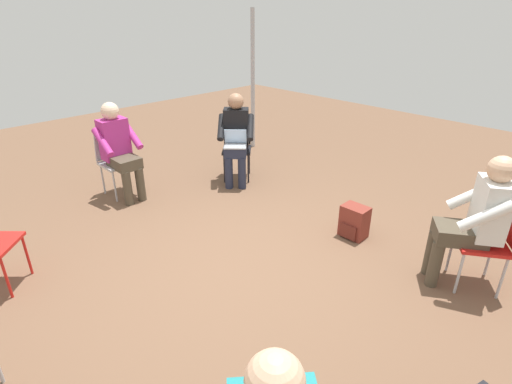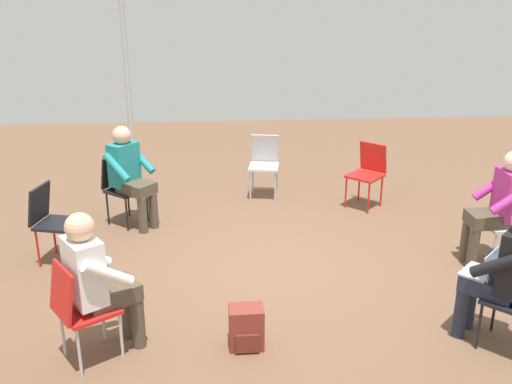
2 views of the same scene
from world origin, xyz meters
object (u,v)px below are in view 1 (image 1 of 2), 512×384
object	(u,v)px
chair_northwest	(237,144)
person_in_magenta	(119,146)
person_in_white	(476,216)
chair_west	(115,158)
backpack_near_laptop_user	(354,223)
person_with_laptop	(236,135)
chair_northeast	(492,238)

from	to	relation	value
chair_northwest	person_in_magenta	size ratio (longest dim) A/B	0.69
chair_northwest	person_in_white	bearing A→B (deg)	131.57
chair_west	backpack_near_laptop_user	world-z (taller)	chair_west
person_with_laptop	person_in_white	xyz separation A→B (m)	(3.19, -0.11, 0.00)
person_in_white	backpack_near_laptop_user	distance (m)	1.26
person_with_laptop	backpack_near_laptop_user	bearing A→B (deg)	132.47
chair_west	chair_northwest	distance (m)	1.68
chair_northeast	person_with_laptop	size ratio (longest dim) A/B	0.69
person_in_magenta	person_in_white	world-z (taller)	same
chair_west	person_in_white	xyz separation A→B (m)	(4.01, 1.30, 0.20)
person_in_white	chair_northwest	bearing A→B (deg)	52.33
backpack_near_laptop_user	person_in_magenta	bearing A→B (deg)	-154.35
person_in_magenta	person_in_white	bearing A→B (deg)	108.61
chair_northwest	chair_northeast	world-z (taller)	same
chair_northeast	person_in_magenta	size ratio (longest dim) A/B	0.69
chair_west	backpack_near_laptop_user	xyz separation A→B (m)	(2.87, 1.30, -0.34)
chair_west	chair_northwest	world-z (taller)	same
chair_west	chair_northwest	bearing A→B (deg)	155.21
chair_northeast	person_with_laptop	world-z (taller)	person_with_laptop
backpack_near_laptop_user	person_with_laptop	bearing A→B (deg)	176.96
person_in_white	backpack_near_laptop_user	xyz separation A→B (m)	(-1.14, -0.00, -0.54)
chair_northwest	person_in_white	distance (m)	3.32
chair_west	person_with_laptop	bearing A→B (deg)	149.60
chair_northwest	person_in_magenta	xyz separation A→B (m)	(-0.54, -1.53, 0.20)
chair_northwest	person_with_laptop	xyz separation A→B (m)	(0.12, -0.12, 0.20)
chair_northwest	person_in_white	world-z (taller)	person_in_white
chair_northwest	chair_northeast	distance (m)	3.45
person_with_laptop	backpack_near_laptop_user	distance (m)	2.11
chair_northwest	chair_northeast	bearing A→B (deg)	133.27
chair_northwest	backpack_near_laptop_user	world-z (taller)	chair_northwest
person_in_magenta	backpack_near_laptop_user	world-z (taller)	person_in_magenta
chair_northwest	person_with_laptop	bearing A→B (deg)	90.00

